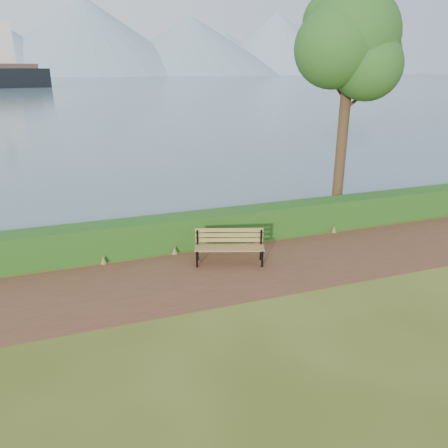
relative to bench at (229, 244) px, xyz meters
name	(u,v)px	position (x,y,z in m)	size (l,w,h in m)	color
ground	(232,277)	(-0.26, -0.94, -0.57)	(140.00, 140.00, 0.00)	#424F16
path	(229,272)	(-0.26, -0.64, -0.56)	(40.00, 3.40, 0.01)	#58341E
hedge	(204,228)	(-0.26, 1.66, -0.07)	(32.00, 0.85, 1.00)	#124012
water	(69,79)	(-0.26, 259.06, -0.56)	(700.00, 510.00, 0.00)	#435E6C
mountains	(50,40)	(-9.43, 405.11, 27.13)	(585.00, 190.00, 70.00)	#7C95A6
bench	(229,244)	(0.00, 0.00, 0.00)	(2.05, 1.18, 0.99)	black
tree	(351,43)	(5.47, 2.90, 5.58)	(4.22, 3.46, 8.28)	#3C2618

